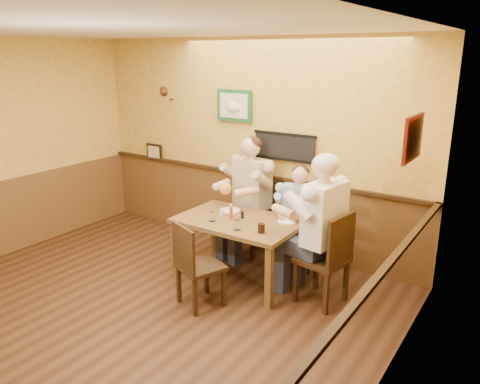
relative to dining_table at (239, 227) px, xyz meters
The scene contains 17 objects.
room 1.72m from the dining_table, 106.04° to the right, with size 5.02×5.03×2.81m.
dining_table is the anchor object (origin of this frame).
chair_back_left 0.81m from the dining_table, 111.22° to the left, with size 0.46×0.46×0.99m, color #342110, non-canonical shape.
chair_back_right 0.82m from the dining_table, 55.51° to the left, with size 0.38×0.38×0.83m, color #342110, non-canonical shape.
chair_right_end 1.04m from the dining_table, ahead, with size 0.47×0.47×1.03m, color #342110, non-canonical shape.
chair_near_side 0.74m from the dining_table, 90.20° to the right, with size 0.43×0.43×0.93m, color #342110, non-canonical shape.
diner_tan_shirt 0.80m from the dining_table, 111.22° to the left, with size 0.65×0.65×1.42m, color beige, non-canonical shape.
diner_blue_polo 0.79m from the dining_table, 55.51° to the left, with size 0.55×0.55×1.18m, color #86A4C9, non-canonical shape.
diner_white_elder 1.03m from the dining_table, ahead, with size 0.68×0.68×1.47m, color white, non-canonical shape.
water_glass_left 0.34m from the dining_table, 136.23° to the right, with size 0.07×0.07×0.11m, color white.
water_glass_mid 0.36m from the dining_table, 59.18° to the right, with size 0.07×0.07×0.11m, color white.
cola_tumbler 0.50m from the dining_table, 26.14° to the right, with size 0.08×0.08×0.10m, color black.
hot_sauce_bottle 0.20m from the dining_table, behind, with size 0.04×0.04×0.16m, color #B93413.
salt_shaker 0.27m from the dining_table, behind, with size 0.03×0.03×0.09m, color white.
pepper_shaker 0.15m from the dining_table, 76.87° to the left, with size 0.03×0.03×0.09m, color black.
plate_far_left 0.34m from the dining_table, 142.74° to the left, with size 0.23×0.23×0.02m, color white.
plate_far_right 0.56m from the dining_table, 25.78° to the left, with size 0.22×0.22×0.01m, color white.
Camera 1 is at (3.34, -2.71, 2.58)m, focal length 35.00 mm.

